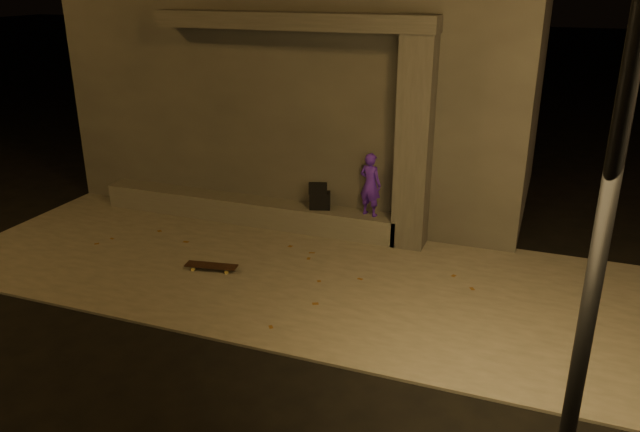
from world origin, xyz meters
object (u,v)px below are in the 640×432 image
at_px(column, 414,145).
at_px(skateboard, 211,266).
at_px(backpack, 320,199).
at_px(skateboarder, 370,184).
at_px(street_lamp_0, 639,23).

relative_size(column, skateboard, 4.14).
bearing_deg(skateboard, backpack, 54.78).
relative_size(skateboarder, street_lamp_0, 0.15).
bearing_deg(backpack, skateboard, -133.68).
distance_m(column, skateboard, 3.90).
height_order(backpack, skateboard, backpack).
height_order(column, skateboard, column).
bearing_deg(column, skateboard, -141.49).
distance_m(column, skateboarder, 1.08).
xyz_separation_m(skateboarder, backpack, (-0.95, -0.00, -0.39)).
relative_size(skateboarder, backpack, 2.15).
distance_m(column, backpack, 2.05).
height_order(column, street_lamp_0, street_lamp_0).
relative_size(skateboard, street_lamp_0, 0.12).
xyz_separation_m(column, skateboarder, (-0.74, 0.00, -0.78)).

